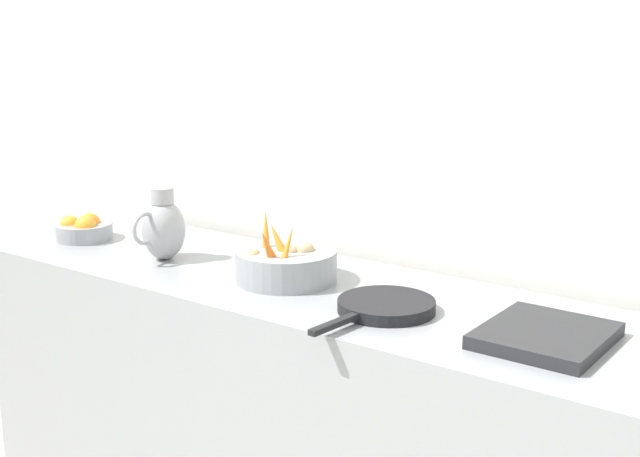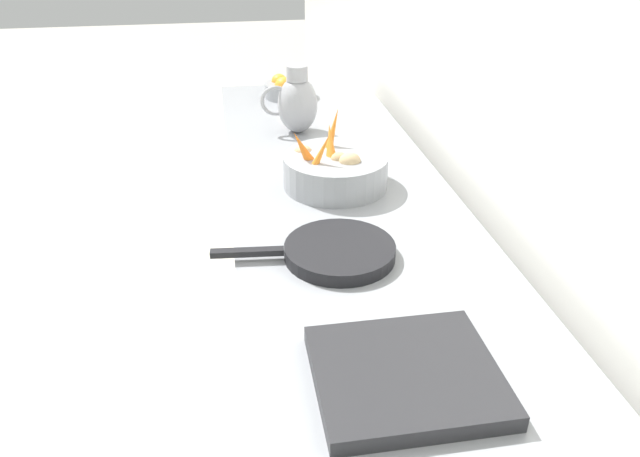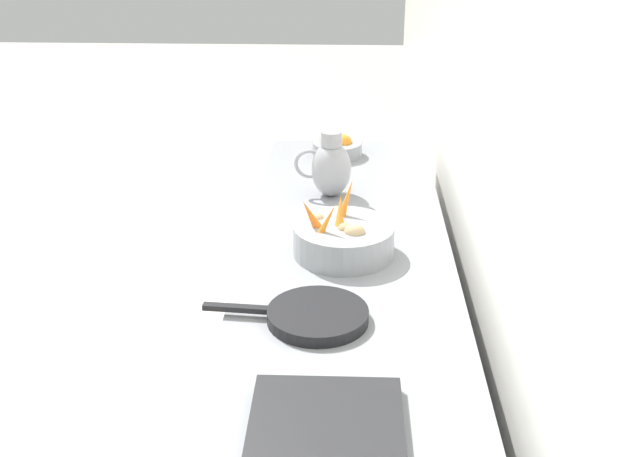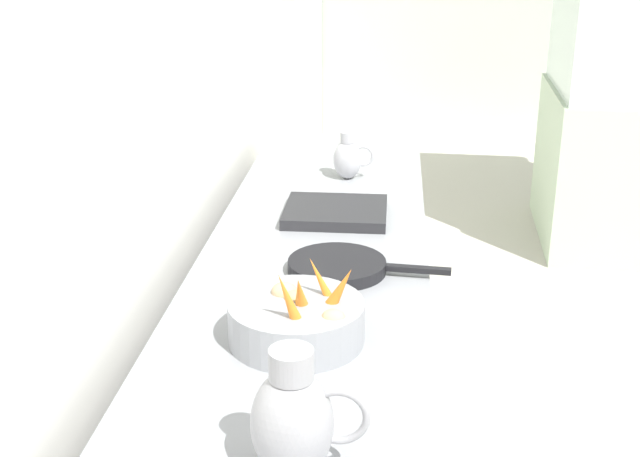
% 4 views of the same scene
% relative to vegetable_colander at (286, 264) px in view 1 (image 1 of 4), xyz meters
% --- Properties ---
extents(tile_wall_left, '(0.10, 8.92, 3.00)m').
position_rel_vegetable_colander_xyz_m(tile_wall_left, '(-0.46, 0.85, 0.58)').
color(tile_wall_left, white).
rests_on(tile_wall_left, ground_plane).
extents(prep_counter, '(0.68, 3.02, 0.87)m').
position_rel_vegetable_colander_xyz_m(prep_counter, '(-0.01, 0.35, -0.49)').
color(prep_counter, gray).
rests_on(prep_counter, ground_plane).
extents(vegetable_colander, '(0.32, 0.32, 0.22)m').
position_rel_vegetable_colander_xyz_m(vegetable_colander, '(0.00, 0.00, 0.00)').
color(vegetable_colander, gray).
rests_on(vegetable_colander, prep_counter).
extents(orange_bowl, '(0.21, 0.21, 0.10)m').
position_rel_vegetable_colander_xyz_m(orange_bowl, '(0.04, -0.95, -0.01)').
color(orange_bowl, gray).
rests_on(orange_bowl, prep_counter).
extents(metal_pitcher_tall, '(0.21, 0.15, 0.25)m').
position_rel_vegetable_colander_xyz_m(metal_pitcher_tall, '(0.05, -0.50, 0.06)').
color(metal_pitcher_tall, '#939399').
rests_on(metal_pitcher_tall, prep_counter).
extents(counter_sink_basin, '(0.34, 0.30, 0.04)m').
position_rel_vegetable_colander_xyz_m(counter_sink_basin, '(0.03, 0.87, -0.04)').
color(counter_sink_basin, '#232326').
rests_on(counter_sink_basin, prep_counter).
extents(skillet_on_counter, '(0.46, 0.28, 0.03)m').
position_rel_vegetable_colander_xyz_m(skillet_on_counter, '(0.07, 0.42, -0.04)').
color(skillet_on_counter, black).
rests_on(skillet_on_counter, prep_counter).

